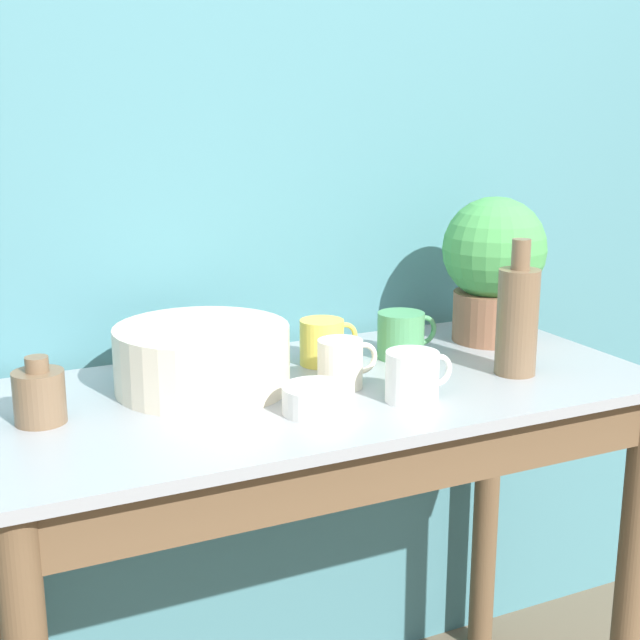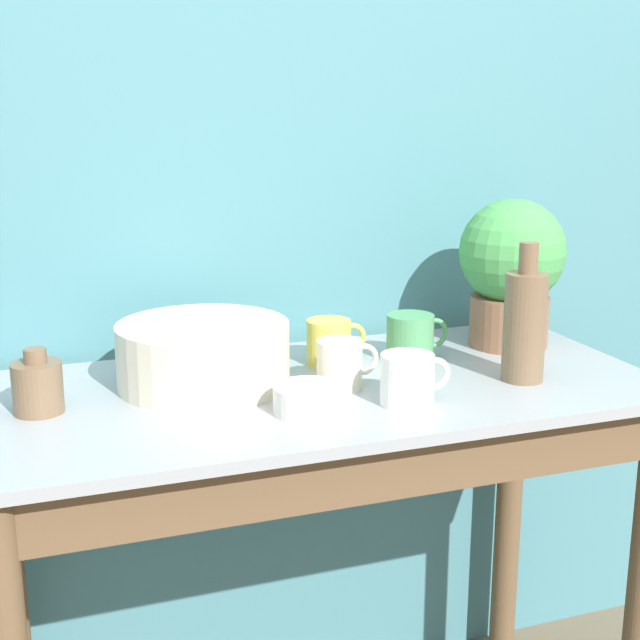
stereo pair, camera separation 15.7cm
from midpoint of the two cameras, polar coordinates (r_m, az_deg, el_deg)
name	(u,v)px [view 2 (the right image)]	position (r m, az deg, el deg)	size (l,w,h in m)	color
wall_back	(264,166)	(1.84, -1.14, 9.82)	(6.00, 0.05, 2.40)	teal
counter_table	(324,487)	(1.65, 3.03, -10.70)	(1.21, 0.57, 0.84)	brown
potted_plant	(512,267)	(1.87, 14.53, 3.29)	(0.22, 0.22, 0.30)	#8C5B42
bowl_wash_large	(203,354)	(1.59, -4.70, -2.22)	(0.31, 0.31, 0.11)	beige
bottle_tall	(525,324)	(1.66, 15.63, -0.26)	(0.08, 0.08, 0.25)	brown
bottle_short	(38,386)	(1.50, -14.82, -4.15)	(0.08, 0.08, 0.11)	brown
mug_green	(411,337)	(1.75, 8.41, -1.15)	(0.13, 0.09, 0.09)	#4C935B
mug_cream	(341,364)	(1.57, 4.19, -2.86)	(0.11, 0.08, 0.09)	beige
mug_white	(408,379)	(1.51, 8.66, -3.81)	(0.12, 0.09, 0.09)	white
mug_yellow	(330,342)	(1.71, 3.26, -1.45)	(0.12, 0.09, 0.09)	#E5CC4C
bowl_small_enamel_white	(308,399)	(1.46, 2.31, -5.13)	(0.11, 0.11, 0.05)	silver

